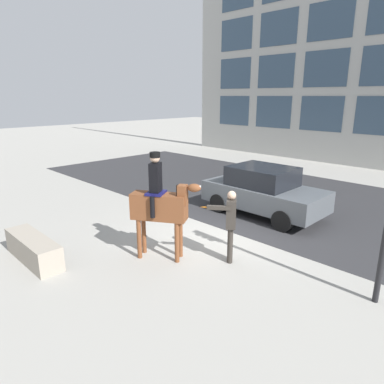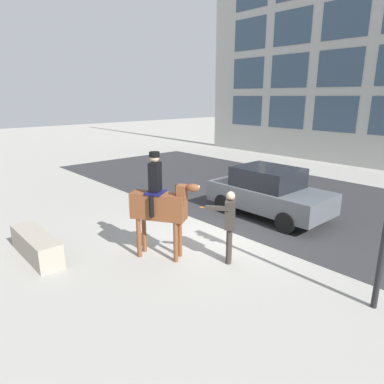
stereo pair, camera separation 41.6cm
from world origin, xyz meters
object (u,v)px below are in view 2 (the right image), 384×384
Objects in this scene: pedestrian_bystander at (229,222)px; street_car_near_lane at (269,192)px; mounted_horse_lead at (160,204)px; planter_ledge at (36,245)px.

pedestrian_bystander is 0.44× the size of street_car_near_lane.
mounted_horse_lead reaches higher than street_car_near_lane.
planter_ledge is at bearing 6.83° from pedestrian_bystander.
street_car_near_lane reaches higher than planter_ledge.
street_car_near_lane is 6.98m from planter_ledge.
pedestrian_bystander is at bearing -68.53° from street_car_near_lane.
street_car_near_lane is at bearing 73.40° from planter_ledge.
pedestrian_bystander reaches higher than street_car_near_lane.
mounted_horse_lead is 4.44m from street_car_near_lane.
planter_ledge is at bearing -106.60° from street_car_near_lane.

